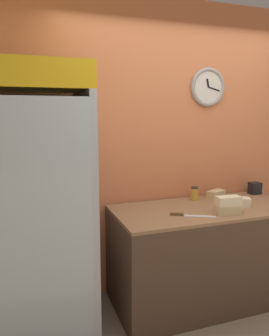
# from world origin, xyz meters

# --- Properties ---
(wall_back) EXTENTS (5.20, 0.09, 2.70)m
(wall_back) POSITION_xyz_m (0.00, 1.35, 1.35)
(wall_back) COLOR #D17547
(wall_back) RESTS_ON ground_plane
(prep_counter) EXTENTS (1.63, 0.75, 0.87)m
(prep_counter) POSITION_xyz_m (0.00, 0.92, 0.43)
(prep_counter) COLOR #4C3828
(prep_counter) RESTS_ON ground_plane
(beverage_cooler) EXTENTS (0.79, 0.72, 2.02)m
(beverage_cooler) POSITION_xyz_m (-1.43, 0.99, 1.11)
(beverage_cooler) COLOR #B2B7BC
(beverage_cooler) RESTS_ON ground_plane
(sandwich_stack_bottom) EXTENTS (0.21, 0.12, 0.07)m
(sandwich_stack_bottom) POSITION_xyz_m (0.07, 0.70, 0.91)
(sandwich_stack_bottom) COLOR tan
(sandwich_stack_bottom) RESTS_ON prep_counter
(sandwich_stack_middle) EXTENTS (0.21, 0.11, 0.07)m
(sandwich_stack_middle) POSITION_xyz_m (0.07, 0.70, 0.98)
(sandwich_stack_middle) COLOR beige
(sandwich_stack_middle) RESTS_ON sandwich_stack_bottom
(sandwich_flat_left) EXTENTS (0.20, 0.17, 0.07)m
(sandwich_flat_left) POSITION_xyz_m (0.31, 0.87, 0.91)
(sandwich_flat_left) COLOR beige
(sandwich_flat_left) RESTS_ON prep_counter
(sandwich_flat_right) EXTENTS (0.21, 0.16, 0.07)m
(sandwich_flat_right) POSITION_xyz_m (0.27, 1.18, 0.91)
(sandwich_flat_right) COLOR tan
(sandwich_flat_right) RESTS_ON prep_counter
(chefs_knife) EXTENTS (0.34, 0.20, 0.02)m
(chefs_knife) POSITION_xyz_m (-0.28, 0.77, 0.88)
(chefs_knife) COLOR silver
(chefs_knife) RESTS_ON prep_counter
(condiment_jar) EXTENTS (0.07, 0.07, 0.13)m
(condiment_jar) POSITION_xyz_m (0.03, 1.18, 0.93)
(condiment_jar) COLOR gold
(condiment_jar) RESTS_ON prep_counter
(napkin_dispenser) EXTENTS (0.11, 0.09, 0.12)m
(napkin_dispenser) POSITION_xyz_m (0.73, 1.19, 0.93)
(napkin_dispenser) COLOR black
(napkin_dispenser) RESTS_ON prep_counter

